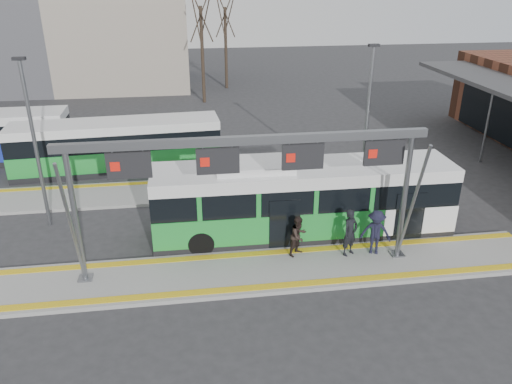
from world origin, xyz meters
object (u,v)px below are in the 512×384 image
(passenger_b, at_px, (299,236))
(passenger_c, at_px, (376,232))
(gantry, at_px, (251,165))
(passenger_a, at_px, (350,233))
(hero_bus, at_px, (302,201))

(passenger_b, bearing_deg, passenger_c, -42.74)
(gantry, distance_m, passenger_b, 3.91)
(passenger_a, height_order, passenger_b, passenger_a)
(gantry, bearing_deg, passenger_a, 5.39)
(hero_bus, height_order, passenger_b, hero_bus)
(hero_bus, bearing_deg, gantry, -134.14)
(passenger_b, distance_m, passenger_c, 3.04)
(passenger_c, bearing_deg, passenger_b, -165.44)
(gantry, distance_m, hero_bus, 4.51)
(gantry, height_order, hero_bus, gantry)
(hero_bus, bearing_deg, passenger_c, -41.84)
(passenger_a, relative_size, passenger_c, 1.04)
(gantry, relative_size, passenger_a, 6.72)
(passenger_a, distance_m, passenger_c, 1.03)
(gantry, height_order, passenger_c, gantry)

